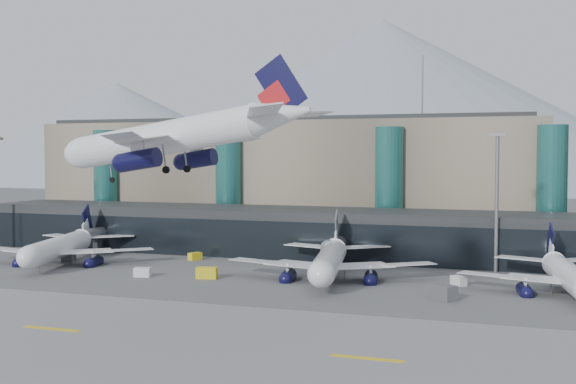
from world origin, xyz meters
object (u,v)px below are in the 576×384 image
object	(u,v)px
veh_a	(142,272)
veh_f	(69,256)
veh_c	(443,292)
veh_h	(207,273)
lightmast_mid	(497,194)
jet_parked_left	(65,239)
jet_parked_right	(564,265)
veh_b	(195,256)
jet_parked_mid	(331,251)
hero_jet	(189,126)
veh_g	(459,281)

from	to	relation	value
veh_a	veh_f	xyz separation A→B (m)	(-24.21, 12.10, 0.27)
veh_c	veh_h	bearing A→B (deg)	-145.86
lightmast_mid	veh_a	bearing A→B (deg)	-156.63
jet_parked_left	veh_c	xyz separation A→B (m)	(76.52, -13.17, -3.48)
jet_parked_right	veh_h	world-z (taller)	jet_parked_right
veh_a	veh_b	world-z (taller)	veh_a
jet_parked_mid	veh_b	bearing A→B (deg)	59.78
jet_parked_mid	veh_f	distance (m)	56.24
hero_jet	veh_a	xyz separation A→B (m)	(-25.16, 31.17, -24.45)
lightmast_mid	hero_jet	xyz separation A→B (m)	(-33.97, -56.72, 10.84)
lightmast_mid	veh_f	world-z (taller)	lightmast_mid
jet_parked_mid	veh_f	world-z (taller)	jet_parked_mid
veh_b	veh_f	xyz separation A→B (m)	(-23.94, -9.39, 0.32)
lightmast_mid	jet_parked_right	bearing A→B (deg)	-55.33
veh_h	hero_jet	bearing A→B (deg)	-79.56
veh_a	veh_c	size ratio (longest dim) A/B	0.70
hero_jet	jet_parked_left	size ratio (longest dim) A/B	0.96
hero_jet	veh_h	size ratio (longest dim) A/B	10.22
jet_parked_left	veh_c	distance (m)	77.73
jet_parked_right	veh_b	distance (m)	71.70
veh_b	veh_c	xyz separation A→B (m)	(53.27, -24.61, 0.39)
veh_f	veh_g	xyz separation A→B (m)	(78.22, -2.42, -0.30)
jet_parked_left	veh_f	xyz separation A→B (m)	(-0.69, 2.05, -3.55)
veh_b	veh_f	world-z (taller)	veh_f
hero_jet	veh_c	size ratio (longest dim) A/B	8.90
veh_b	veh_f	size ratio (longest dim) A/B	0.68
lightmast_mid	veh_a	distance (m)	65.84
lightmast_mid	veh_g	world-z (taller)	lightmast_mid
veh_f	jet_parked_mid	bearing A→B (deg)	-111.66
lightmast_mid	jet_parked_mid	xyz separation A→B (m)	(-27.24, -15.47, -9.73)
jet_parked_left	veh_b	world-z (taller)	jet_parked_left
veh_c	lightmast_mid	bearing A→B (deg)	119.22
jet_parked_mid	veh_a	distance (m)	33.67
veh_g	veh_f	bearing A→B (deg)	-134.72
lightmast_mid	jet_parked_left	world-z (taller)	lightmast_mid
jet_parked_right	veh_b	bearing A→B (deg)	71.19
veh_f	jet_parked_left	bearing A→B (deg)	179.06
jet_parked_left	veh_a	bearing A→B (deg)	-128.30
jet_parked_mid	veh_c	size ratio (longest dim) A/B	9.30
jet_parked_left	jet_parked_mid	world-z (taller)	jet_parked_mid
veh_g	jet_parked_left	bearing A→B (deg)	-133.22
jet_parked_left	veh_g	xyz separation A→B (m)	(77.52, -0.37, -3.85)
jet_parked_right	veh_b	world-z (taller)	jet_parked_right
jet_parked_left	veh_b	bearing A→B (deg)	-78.97
veh_f	veh_g	bearing A→B (deg)	-111.38
veh_b	veh_c	size ratio (longest dim) A/B	0.63
jet_parked_right	veh_h	size ratio (longest dim) A/B	9.56
jet_parked_left	veh_a	xyz separation A→B (m)	(23.51, -10.04, -3.82)
lightmast_mid	veh_b	size ratio (longest dim) A/B	9.82
jet_parked_right	hero_jet	bearing A→B (deg)	122.84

